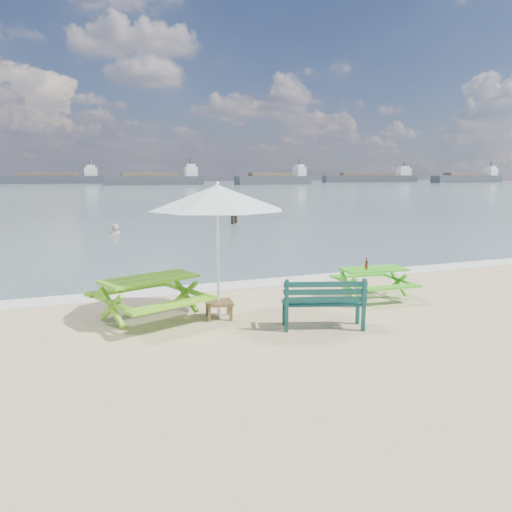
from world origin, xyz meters
name	(u,v)px	position (x,y,z in m)	size (l,w,h in m)	color
sea	(83,190)	(0.00, 85.00, 0.00)	(300.00, 300.00, 0.00)	slate
foam_strip	(236,285)	(0.00, 4.60, 0.01)	(22.00, 0.90, 0.01)	silver
picnic_table_left	(150,300)	(-2.51, 2.32, 0.41)	(2.34, 2.46, 0.85)	#63AF1A
picnic_table_right	(373,284)	(2.45, 2.24, 0.33)	(1.57, 1.71, 0.68)	green
park_bench	(323,313)	(0.33, 0.74, 0.28)	(1.55, 0.94, 0.91)	#0E3D37
side_table	(219,309)	(-1.25, 2.01, 0.18)	(0.60, 0.60, 0.34)	brown
patio_umbrella	(217,198)	(-1.25, 2.01, 2.33)	(3.01, 3.01, 2.57)	silver
beer_bottle	(366,265)	(2.22, 2.20, 0.77)	(0.07, 0.07, 0.27)	#904315
swimmer	(116,243)	(-1.63, 17.11, -0.44)	(0.77, 0.64, 1.80)	tan
mooring_pilings	(234,216)	(5.02, 19.25, 0.46)	(0.58, 0.78, 1.41)	black
cargo_ships	(283,179)	(54.57, 121.15, 1.18)	(144.49, 36.32, 4.40)	#383B42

